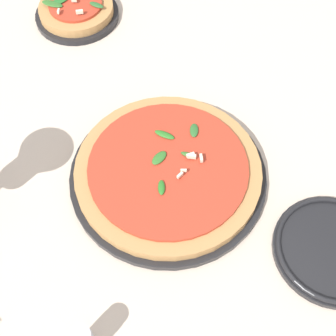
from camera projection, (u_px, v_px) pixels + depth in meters
The scene contains 4 objects.
ground_plane at pixel (200, 181), 0.77m from camera, with size 6.00×6.00×0.00m, color beige.
pizza_arugula_main at pixel (168, 172), 0.76m from camera, with size 0.32×0.32×0.05m.
pizza_personal_side at pixel (76, 11), 0.97m from camera, with size 0.17×0.17×0.05m.
side_plate_white at pixel (332, 249), 0.70m from camera, with size 0.18×0.18×0.02m.
Camera 1 is at (-0.28, 0.28, 0.66)m, focal length 50.00 mm.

